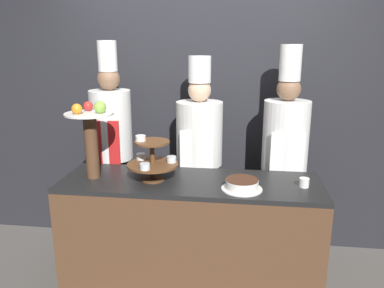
% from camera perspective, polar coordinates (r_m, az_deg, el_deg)
% --- Properties ---
extents(wall_back, '(10.00, 0.06, 2.80)m').
position_cam_1_polar(wall_back, '(3.46, 1.63, 6.91)').
color(wall_back, '#232328').
rests_on(wall_back, ground_plane).
extents(buffet_counter, '(1.90, 0.60, 0.92)m').
position_cam_1_polar(buffet_counter, '(2.95, -0.26, -13.97)').
color(buffet_counter, brown).
rests_on(buffet_counter, ground_plane).
extents(tiered_stand, '(0.37, 0.37, 0.34)m').
position_cam_1_polar(tiered_stand, '(2.72, -6.11, -2.37)').
color(tiered_stand, brown).
rests_on(tiered_stand, buffet_counter).
extents(fruit_pedestal, '(0.35, 0.35, 0.58)m').
position_cam_1_polar(fruit_pedestal, '(2.82, -15.17, 1.74)').
color(fruit_pedestal, brown).
rests_on(fruit_pedestal, buffet_counter).
extents(cake_round, '(0.28, 0.28, 0.08)m').
position_cam_1_polar(cake_round, '(2.60, 7.61, -6.14)').
color(cake_round, white).
rests_on(cake_round, buffet_counter).
extents(cup_white, '(0.07, 0.07, 0.06)m').
position_cam_1_polar(cup_white, '(2.73, 16.71, -5.65)').
color(cup_white, white).
rests_on(cup_white, buffet_counter).
extents(chef_left, '(0.35, 0.35, 1.92)m').
position_cam_1_polar(chef_left, '(3.34, -12.06, 0.09)').
color(chef_left, '#28282D').
rests_on(chef_left, ground_plane).
extents(chef_center_left, '(0.39, 0.39, 1.80)m').
position_cam_1_polar(chef_center_left, '(3.18, 1.10, -1.39)').
color(chef_center_left, '#38332D').
rests_on(chef_center_left, ground_plane).
extents(chef_center_right, '(0.37, 0.37, 1.89)m').
position_cam_1_polar(chef_center_right, '(3.18, 13.91, -1.41)').
color(chef_center_right, '#28282D').
rests_on(chef_center_right, ground_plane).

